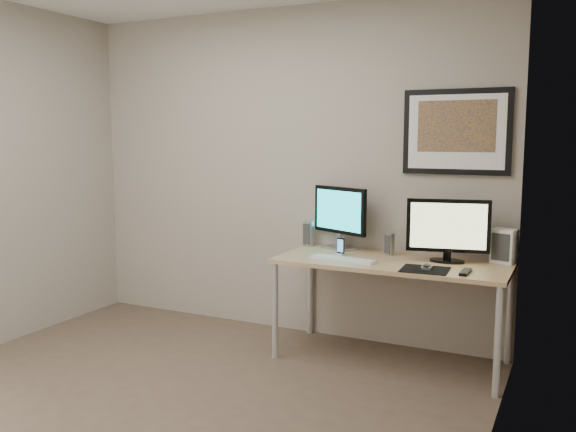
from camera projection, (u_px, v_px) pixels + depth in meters
name	position (u px, v px, depth m)	size (l,w,h in m)	color
floor	(159.00, 409.00, 3.58)	(3.60, 3.60, 0.00)	brown
room	(197.00, 128.00, 3.76)	(3.60, 3.60, 3.60)	white
desk	(392.00, 269.00, 4.26)	(1.60, 0.70, 0.73)	olive
framed_art	(456.00, 132.00, 4.28)	(0.75, 0.04, 0.60)	black
monitor_large	(340.00, 215.00, 4.65)	(0.49, 0.25, 0.48)	#A5A5AA
monitor_tv	(448.00, 229.00, 4.15)	(0.55, 0.17, 0.44)	black
speaker_left	(309.00, 233.00, 4.80)	(0.08, 0.08, 0.20)	#A5A5AA
speaker_right	(390.00, 244.00, 4.43)	(0.06, 0.06, 0.16)	#A5A5AA
phone_dock	(341.00, 247.00, 4.41)	(0.06, 0.06, 0.13)	black
keyboard	(343.00, 259.00, 4.25)	(0.48, 0.13, 0.02)	silver
mousepad	(425.00, 270.00, 3.95)	(0.30, 0.27, 0.00)	black
mouse	(427.00, 266.00, 3.96)	(0.06, 0.10, 0.03)	black
remote	(465.00, 272.00, 3.84)	(0.05, 0.18, 0.02)	black
fan_unit	(504.00, 246.00, 4.15)	(0.15, 0.11, 0.24)	silver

